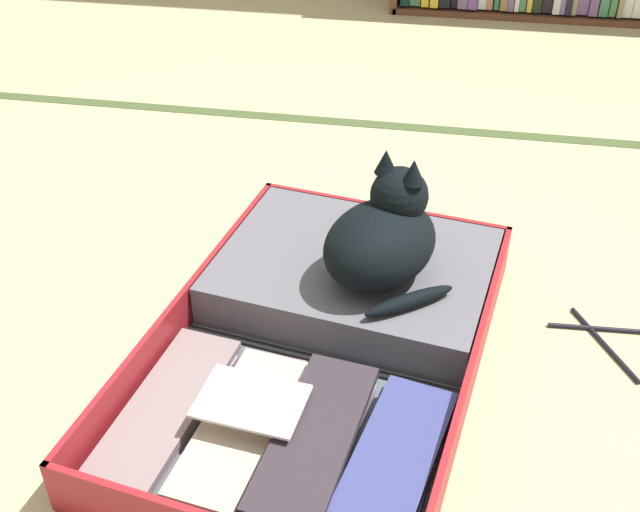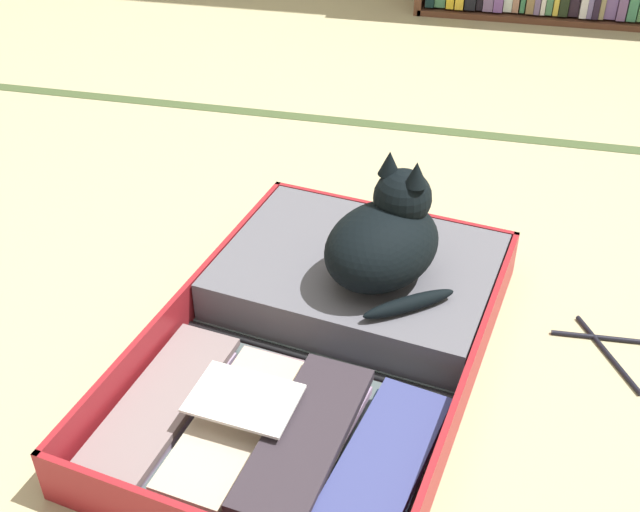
# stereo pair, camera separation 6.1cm
# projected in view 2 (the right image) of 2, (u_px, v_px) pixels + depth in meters

# --- Properties ---
(ground_plane) EXTENTS (10.00, 10.00, 0.00)m
(ground_plane) POSITION_uv_depth(u_px,v_px,m) (378.00, 358.00, 1.59)
(ground_plane) COLOR tan
(tatami_border) EXTENTS (4.80, 0.05, 0.00)m
(tatami_border) POSITION_uv_depth(u_px,v_px,m) (434.00, 130.00, 2.43)
(tatami_border) COLOR #3C4D2A
(tatami_border) RESTS_ON ground_plane
(open_suitcase) EXTENTS (0.75, 1.02, 0.11)m
(open_suitcase) POSITION_uv_depth(u_px,v_px,m) (334.00, 327.00, 1.60)
(open_suitcase) COLOR maroon
(open_suitcase) RESTS_ON ground_plane
(black_cat) EXTENTS (0.32, 0.33, 0.26)m
(black_cat) POSITION_uv_depth(u_px,v_px,m) (388.00, 239.00, 1.58)
(black_cat) COLOR black
(black_cat) RESTS_ON open_suitcase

